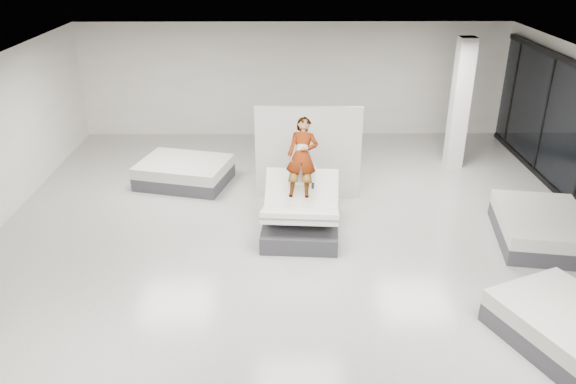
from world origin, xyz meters
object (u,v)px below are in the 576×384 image
object	(u,v)px
divider_panel	(308,153)
flat_bed_right_far	(541,228)
column	(460,104)
flat_bed_right_near	(571,330)
remote	(313,186)
hero_bed	(301,215)
person	(302,170)
flat_bed_left_far	(184,172)

from	to	relation	value
divider_panel	flat_bed_right_far	distance (m)	4.87
flat_bed_right_far	column	world-z (taller)	column
flat_bed_right_far	flat_bed_right_near	xyz separation A→B (m)	(-0.84, -3.01, -0.01)
remote	column	xyz separation A→B (m)	(3.75, 3.54, 0.57)
flat_bed_right_near	column	size ratio (longest dim) A/B	0.76
hero_bed	person	world-z (taller)	person
divider_panel	column	xyz separation A→B (m)	(3.76, 1.84, 0.56)
hero_bed	divider_panel	bearing A→B (deg)	83.02
remote	divider_panel	xyz separation A→B (m)	(-0.01, 1.70, 0.01)
divider_panel	flat_bed_left_far	xyz separation A→B (m)	(-2.86, 0.78, -0.77)
hero_bed	column	world-z (taller)	column
hero_bed	divider_panel	xyz separation A→B (m)	(0.20, 1.66, 0.66)
hero_bed	flat_bed_right_near	size ratio (longest dim) A/B	0.82
person	flat_bed_left_far	distance (m)	3.55
remote	flat_bed_left_far	size ratio (longest dim) A/B	0.06
hero_bed	flat_bed_right_near	bearing A→B (deg)	-42.44
remote	flat_bed_left_far	xyz separation A→B (m)	(-2.88, 2.48, -0.75)
remote	flat_bed_right_near	world-z (taller)	remote
flat_bed_right_far	flat_bed_left_far	bearing A→B (deg)	158.62
flat_bed_right_near	flat_bed_right_far	bearing A→B (deg)	74.36
remote	flat_bed_left_far	bearing A→B (deg)	143.63
person	column	world-z (taller)	column
flat_bed_left_far	divider_panel	bearing A→B (deg)	-15.25
person	flat_bed_left_far	xyz separation A→B (m)	(-2.69, 2.12, -0.94)
person	divider_panel	size ratio (longest dim) A/B	0.70
hero_bed	flat_bed_right_far	xyz separation A→B (m)	(4.56, -0.39, -0.10)
remote	flat_bed_right_near	bearing A→B (deg)	-39.34
remote	flat_bed_right_far	size ratio (longest dim) A/B	0.06
person	column	distance (m)	5.07
person	flat_bed_right_far	world-z (taller)	person
hero_bed	flat_bed_left_far	size ratio (longest dim) A/B	0.87
hero_bed	column	distance (m)	5.42
divider_panel	remote	bearing A→B (deg)	-87.72
divider_panel	column	world-z (taller)	column
remote	flat_bed_right_far	distance (m)	4.42
flat_bed_left_far	person	bearing A→B (deg)	-38.26
person	divider_panel	bearing A→B (deg)	86.85
remote	divider_panel	distance (m)	1.70
divider_panel	flat_bed_right_near	world-z (taller)	divider_panel
column	hero_bed	bearing A→B (deg)	-138.61
flat_bed_right_far	flat_bed_left_far	distance (m)	7.76
divider_panel	flat_bed_left_far	bearing A→B (deg)	166.55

